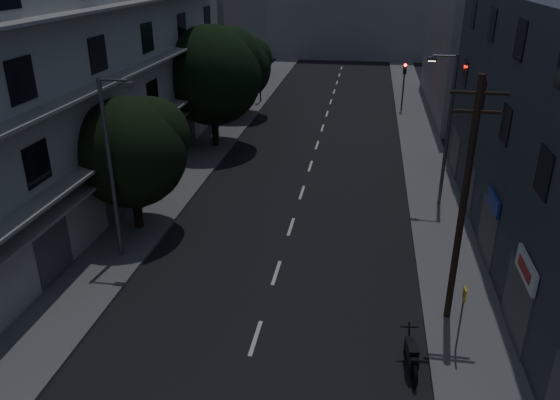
# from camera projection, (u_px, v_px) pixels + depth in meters

# --- Properties ---
(ground) EXTENTS (160.00, 160.00, 0.00)m
(ground) POSITION_uv_depth(u_px,v_px,m) (311.00, 164.00, 36.19)
(ground) COLOR black
(ground) RESTS_ON ground
(sidewalk_left) EXTENTS (3.00, 90.00, 0.15)m
(sidewalk_left) POSITION_uv_depth(u_px,v_px,m) (202.00, 157.00, 37.25)
(sidewalk_left) COLOR #565659
(sidewalk_left) RESTS_ON ground
(sidewalk_right) EXTENTS (3.00, 90.00, 0.15)m
(sidewalk_right) POSITION_uv_depth(u_px,v_px,m) (427.00, 169.00, 35.06)
(sidewalk_right) COLOR #565659
(sidewalk_right) RESTS_ON ground
(lane_markings) EXTENTS (0.15, 60.50, 0.01)m
(lane_markings) POSITION_uv_depth(u_px,v_px,m) (320.00, 136.00, 41.83)
(lane_markings) COLOR beige
(lane_markings) RESTS_ON ground
(building_left) EXTENTS (7.00, 36.00, 14.00)m
(building_left) POSITION_uv_depth(u_px,v_px,m) (74.00, 71.00, 28.79)
(building_left) COLOR #A6A7A2
(building_left) RESTS_ON ground
(building_far_left) EXTENTS (6.00, 20.00, 16.00)m
(building_far_left) POSITION_uv_depth(u_px,v_px,m) (220.00, 7.00, 55.49)
(building_far_left) COLOR slate
(building_far_left) RESTS_ON ground
(building_far_right) EXTENTS (6.00, 20.00, 13.00)m
(building_far_right) POSITION_uv_depth(u_px,v_px,m) (472.00, 34.00, 47.18)
(building_far_right) COLOR slate
(building_far_right) RESTS_ON ground
(building_far_end) EXTENTS (24.00, 8.00, 10.00)m
(building_far_end) POSITION_uv_depth(u_px,v_px,m) (347.00, 19.00, 74.83)
(building_far_end) COLOR slate
(building_far_end) RESTS_ON ground
(tree_near) EXTENTS (5.31, 5.31, 6.55)m
(tree_near) POSITION_uv_depth(u_px,v_px,m) (132.00, 148.00, 25.73)
(tree_near) COLOR black
(tree_near) RESTS_ON sidewalk_left
(tree_mid) EXTENTS (6.80, 6.80, 8.37)m
(tree_mid) POSITION_uv_depth(u_px,v_px,m) (213.00, 72.00, 37.32)
(tree_mid) COLOR black
(tree_mid) RESTS_ON sidewalk_left
(tree_far) EXTENTS (5.37, 5.37, 6.64)m
(tree_far) POSITION_uv_depth(u_px,v_px,m) (240.00, 65.00, 45.64)
(tree_far) COLOR black
(tree_far) RESTS_ON sidewalk_left
(traffic_signal_far_right) EXTENTS (0.28, 0.37, 4.10)m
(traffic_signal_far_right) POSITION_uv_depth(u_px,v_px,m) (404.00, 77.00, 47.25)
(traffic_signal_far_right) COLOR black
(traffic_signal_far_right) RESTS_ON sidewalk_right
(traffic_signal_far_left) EXTENTS (0.28, 0.37, 4.10)m
(traffic_signal_far_left) POSITION_uv_depth(u_px,v_px,m) (260.00, 70.00, 50.25)
(traffic_signal_far_left) COLOR black
(traffic_signal_far_left) RESTS_ON sidewalk_left
(street_lamp_left_near) EXTENTS (1.51, 0.25, 8.00)m
(street_lamp_left_near) POSITION_uv_depth(u_px,v_px,m) (112.00, 162.00, 22.89)
(street_lamp_left_near) COLOR slate
(street_lamp_left_near) RESTS_ON sidewalk_left
(street_lamp_right) EXTENTS (1.51, 0.25, 8.00)m
(street_lamp_right) POSITION_uv_depth(u_px,v_px,m) (447.00, 124.00, 28.15)
(street_lamp_right) COLOR #505157
(street_lamp_right) RESTS_ON sidewalk_right
(street_lamp_left_far) EXTENTS (1.51, 0.25, 8.00)m
(street_lamp_left_far) POSITION_uv_depth(u_px,v_px,m) (217.00, 80.00, 38.65)
(street_lamp_left_far) COLOR #505357
(street_lamp_left_far) RESTS_ON sidewalk_left
(utility_pole) EXTENTS (1.80, 0.24, 9.00)m
(utility_pole) POSITION_uv_depth(u_px,v_px,m) (464.00, 201.00, 18.54)
(utility_pole) COLOR black
(utility_pole) RESTS_ON sidewalk_right
(bus_stop_sign) EXTENTS (0.06, 0.35, 2.52)m
(bus_stop_sign) POSITION_uv_depth(u_px,v_px,m) (462.00, 309.00, 17.87)
(bus_stop_sign) COLOR #595B60
(bus_stop_sign) RESTS_ON sidewalk_right
(motorcycle) EXTENTS (0.61, 2.12, 1.36)m
(motorcycle) POSITION_uv_depth(u_px,v_px,m) (411.00, 356.00, 17.76)
(motorcycle) COLOR black
(motorcycle) RESTS_ON ground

